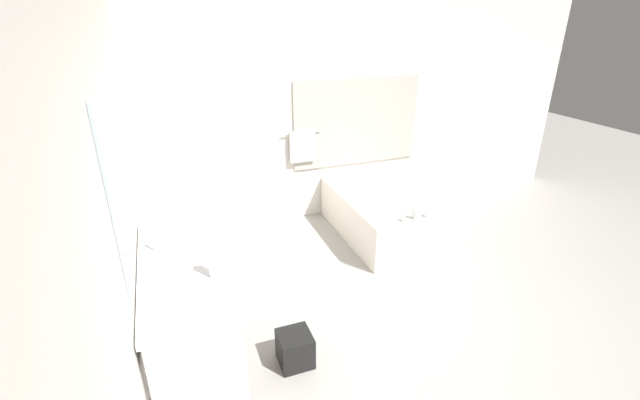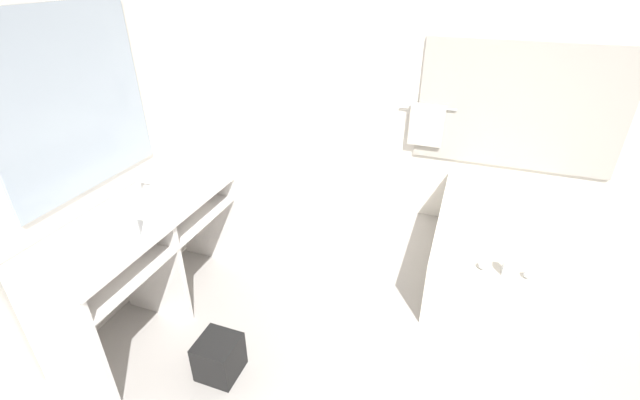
% 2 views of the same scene
% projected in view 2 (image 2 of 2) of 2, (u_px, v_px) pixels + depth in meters
% --- Properties ---
extents(ground_plane, '(16.00, 16.00, 0.00)m').
position_uv_depth(ground_plane, '(409.00, 393.00, 2.62)').
color(ground_plane, '#A8A39E').
rests_on(ground_plane, ground).
extents(wall_back_with_blinds, '(7.40, 0.13, 2.70)m').
position_uv_depth(wall_back_with_blinds, '(468.00, 87.00, 3.80)').
color(wall_back_with_blinds, white).
rests_on(wall_back_with_blinds, ground_plane).
extents(wall_left_with_mirror, '(0.08, 7.40, 2.70)m').
position_uv_depth(wall_left_with_mirror, '(69.00, 141.00, 2.63)').
color(wall_left_with_mirror, white).
rests_on(wall_left_with_mirror, ground_plane).
extents(vanity_counter, '(0.60, 1.53, 0.88)m').
position_uv_depth(vanity_counter, '(148.00, 238.00, 2.95)').
color(vanity_counter, white).
rests_on(vanity_counter, ground_plane).
extents(sink_faucet, '(0.09, 0.04, 0.18)m').
position_uv_depth(sink_faucet, '(139.00, 181.00, 3.01)').
color(sink_faucet, silver).
rests_on(sink_faucet, vanity_counter).
extents(bathtub, '(0.98, 1.57, 0.63)m').
position_uv_depth(bathtub, '(497.00, 246.00, 3.50)').
color(bathtub, silver).
rests_on(bathtub, ground_plane).
extents(water_bottle_1, '(0.07, 0.07, 0.23)m').
position_uv_depth(water_bottle_1, '(131.00, 222.00, 2.50)').
color(water_bottle_1, white).
rests_on(water_bottle_1, vanity_counter).
extents(waste_bin, '(0.25, 0.25, 0.27)m').
position_uv_depth(waste_bin, '(219.00, 357.00, 2.70)').
color(waste_bin, black).
rests_on(waste_bin, ground_plane).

